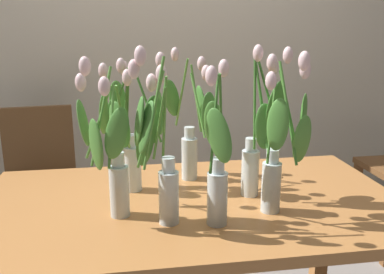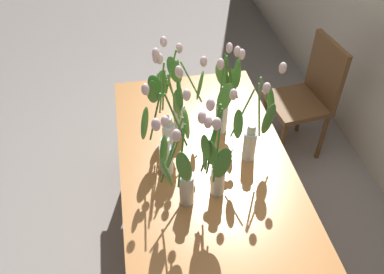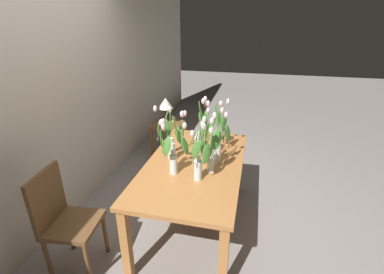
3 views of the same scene
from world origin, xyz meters
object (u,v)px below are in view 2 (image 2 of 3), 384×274
object	(u,v)px
dining_table	(204,172)
tulip_vase_4	(225,98)
tulip_vase_1	(166,146)
tulip_vase_3	(253,130)
tulip_vase_6	(214,164)
tulip_vase_0	(177,96)
dining_chair	(308,93)
tulip_vase_5	(168,113)
tulip_vase_2	(180,175)

from	to	relation	value
dining_table	tulip_vase_4	world-z (taller)	tulip_vase_4
tulip_vase_1	tulip_vase_3	distance (m)	0.44
tulip_vase_6	dining_table	bearing A→B (deg)	177.23
tulip_vase_1	tulip_vase_6	distance (m)	0.29
tulip_vase_0	tulip_vase_4	distance (m)	0.26
tulip_vase_3	tulip_vase_0	bearing A→B (deg)	-133.53
tulip_vase_3	tulip_vase_1	bearing A→B (deg)	-87.92
tulip_vase_4	dining_chair	distance (m)	1.03
dining_table	tulip_vase_5	size ratio (longest dim) A/B	2.72
dining_chair	tulip_vase_0	bearing A→B (deg)	-66.41
tulip_vase_0	dining_chair	bearing A→B (deg)	113.59
dining_table	tulip_vase_4	size ratio (longest dim) A/B	2.91
tulip_vase_4	tulip_vase_6	xyz separation A→B (m)	(0.49, -0.17, 0.01)
tulip_vase_3	dining_chair	size ratio (longest dim) A/B	0.59
tulip_vase_2	tulip_vase_4	world-z (taller)	tulip_vase_2
tulip_vase_3	tulip_vase_5	bearing A→B (deg)	-112.90
dining_table	tulip_vase_1	size ratio (longest dim) A/B	2.98
tulip_vase_1	tulip_vase_2	bearing A→B (deg)	8.56
tulip_vase_1	tulip_vase_3	world-z (taller)	tulip_vase_3
tulip_vase_1	tulip_vase_2	world-z (taller)	tulip_vase_2
dining_table	tulip_vase_0	size ratio (longest dim) A/B	2.89
tulip_vase_1	tulip_vase_3	size ratio (longest dim) A/B	0.97
tulip_vase_4	tulip_vase_5	size ratio (longest dim) A/B	0.94
dining_table	tulip_vase_1	world-z (taller)	tulip_vase_1
tulip_vase_6	dining_chair	size ratio (longest dim) A/B	0.62
tulip_vase_1	tulip_vase_6	bearing A→B (deg)	42.56
tulip_vase_5	dining_chair	bearing A→B (deg)	118.62
tulip_vase_2	tulip_vase_6	world-z (taller)	tulip_vase_6
tulip_vase_1	tulip_vase_2	xyz separation A→B (m)	(0.23, 0.03, 0.03)
tulip_vase_3	dining_chair	xyz separation A→B (m)	(-0.77, 0.69, -0.42)
tulip_vase_0	tulip_vase_3	size ratio (longest dim) A/B	1.00
tulip_vase_1	tulip_vase_4	size ratio (longest dim) A/B	0.97
tulip_vase_4	dining_chair	size ratio (longest dim) A/B	0.59
dining_chair	tulip_vase_1	bearing A→B (deg)	-55.24
tulip_vase_0	dining_table	bearing A→B (deg)	19.10
tulip_vase_2	tulip_vase_4	size ratio (longest dim) A/B	1.04
dining_table	tulip_vase_0	distance (m)	0.44
tulip_vase_6	dining_chair	bearing A→B (deg)	136.63
tulip_vase_2	tulip_vase_6	bearing A→B (deg)	95.87
tulip_vase_2	tulip_vase_3	distance (m)	0.48
dining_chair	tulip_vase_3	bearing A→B (deg)	-41.88
tulip_vase_4	dining_chair	xyz separation A→B (m)	(-0.51, 0.78, -0.44)
tulip_vase_5	tulip_vase_0	bearing A→B (deg)	155.48
tulip_vase_0	tulip_vase_6	world-z (taller)	tulip_vase_6
dining_table	tulip_vase_4	bearing A→B (deg)	145.86
tulip_vase_2	tulip_vase_4	xyz separation A→B (m)	(-0.50, 0.33, 0.01)
tulip_vase_1	tulip_vase_2	size ratio (longest dim) A/B	0.94
dining_table	tulip_vase_1	distance (m)	0.35
tulip_vase_3	tulip_vase_5	xyz separation A→B (m)	(-0.17, -0.41, 0.03)
tulip_vase_6	tulip_vase_1	bearing A→B (deg)	-137.44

